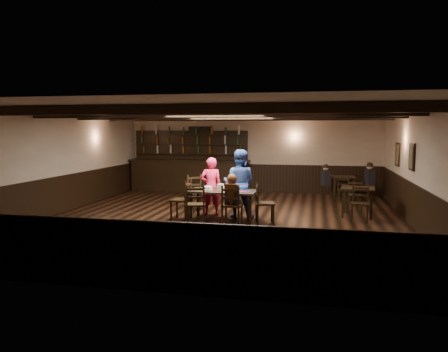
% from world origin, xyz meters
% --- Properties ---
extents(ground, '(10.00, 10.00, 0.00)m').
position_xyz_m(ground, '(0.00, 0.00, 0.00)').
color(ground, black).
rests_on(ground, ground).
extents(room_shell, '(9.02, 10.02, 2.71)m').
position_xyz_m(room_shell, '(0.01, 0.04, 1.75)').
color(room_shell, beige).
rests_on(room_shell, ground).
extents(dining_table, '(1.74, 0.98, 0.75)m').
position_xyz_m(dining_table, '(0.03, -0.11, 0.68)').
color(dining_table, black).
rests_on(dining_table, ground).
extents(chair_near_left, '(0.55, 0.54, 0.97)m').
position_xyz_m(chair_near_left, '(-0.47, -0.84, 0.57)').
color(chair_near_left, black).
rests_on(chair_near_left, ground).
extents(chair_near_right, '(0.47, 0.45, 0.96)m').
position_xyz_m(chair_near_right, '(0.36, -0.73, 0.56)').
color(chair_near_right, black).
rests_on(chair_near_right, ground).
extents(chair_end_left, '(0.47, 0.49, 0.99)m').
position_xyz_m(chair_end_left, '(-0.92, -0.25, 0.58)').
color(chair_end_left, black).
rests_on(chair_end_left, ground).
extents(chair_end_right, '(0.52, 0.54, 0.98)m').
position_xyz_m(chair_end_right, '(1.00, -0.27, 0.57)').
color(chair_end_right, black).
rests_on(chair_end_right, ground).
extents(chair_far_pushed, '(0.64, 0.64, 1.00)m').
position_xyz_m(chair_far_pushed, '(-1.00, 1.09, 0.58)').
color(chair_far_pushed, black).
rests_on(chair_far_pushed, ground).
extents(woman_pink, '(0.64, 0.51, 1.52)m').
position_xyz_m(woman_pink, '(-0.42, 0.49, 0.76)').
color(woman_pink, '#FF3559').
rests_on(woman_pink, ground).
extents(man_blue, '(0.88, 0.70, 1.74)m').
position_xyz_m(man_blue, '(0.35, 0.37, 0.87)').
color(man_blue, navy).
rests_on(man_blue, ground).
extents(seated_person, '(0.32, 0.48, 0.79)m').
position_xyz_m(seated_person, '(0.36, -0.66, 0.81)').
color(seated_person, black).
rests_on(seated_person, ground).
extents(cake, '(0.26, 0.26, 0.08)m').
position_xyz_m(cake, '(-0.37, -0.06, 0.79)').
color(cake, white).
rests_on(cake, dining_table).
extents(plate_stack_a, '(0.17, 0.17, 0.16)m').
position_xyz_m(plate_stack_a, '(-0.02, -0.15, 0.83)').
color(plate_stack_a, white).
rests_on(plate_stack_a, dining_table).
extents(plate_stack_b, '(0.18, 0.18, 0.21)m').
position_xyz_m(plate_stack_b, '(0.24, -0.08, 0.86)').
color(plate_stack_b, white).
rests_on(plate_stack_b, dining_table).
extents(tea_light, '(0.05, 0.05, 0.06)m').
position_xyz_m(tea_light, '(0.10, 0.03, 0.78)').
color(tea_light, '#A5A8AD').
rests_on(tea_light, dining_table).
extents(salt_shaker, '(0.04, 0.04, 0.10)m').
position_xyz_m(salt_shaker, '(0.31, -0.24, 0.80)').
color(salt_shaker, silver).
rests_on(salt_shaker, dining_table).
extents(pepper_shaker, '(0.03, 0.03, 0.09)m').
position_xyz_m(pepper_shaker, '(0.40, -0.19, 0.80)').
color(pepper_shaker, '#A5A8AD').
rests_on(pepper_shaker, dining_table).
extents(drink_glass, '(0.07, 0.07, 0.11)m').
position_xyz_m(drink_glass, '(0.29, -0.04, 0.81)').
color(drink_glass, silver).
rests_on(drink_glass, dining_table).
extents(menu_red, '(0.39, 0.33, 0.00)m').
position_xyz_m(menu_red, '(0.52, -0.23, 0.75)').
color(menu_red, maroon).
rests_on(menu_red, dining_table).
extents(menu_blue, '(0.39, 0.35, 0.00)m').
position_xyz_m(menu_blue, '(0.58, -0.00, 0.75)').
color(menu_blue, '#0F1F4E').
rests_on(menu_blue, dining_table).
extents(bar_counter, '(4.43, 0.70, 2.20)m').
position_xyz_m(bar_counter, '(-2.26, 4.72, 0.73)').
color(bar_counter, black).
rests_on(bar_counter, ground).
extents(back_table_a, '(0.93, 0.93, 0.75)m').
position_xyz_m(back_table_a, '(3.33, 1.12, 0.65)').
color(back_table_a, black).
rests_on(back_table_a, ground).
extents(back_table_b, '(0.78, 0.78, 0.75)m').
position_xyz_m(back_table_b, '(3.11, 3.88, 0.64)').
color(back_table_b, black).
rests_on(back_table_b, ground).
extents(bg_patron_left, '(0.29, 0.37, 0.68)m').
position_xyz_m(bg_patron_left, '(2.56, 3.72, 0.81)').
color(bg_patron_left, black).
rests_on(bg_patron_left, ground).
extents(bg_patron_right, '(0.30, 0.40, 0.75)m').
position_xyz_m(bg_patron_right, '(3.91, 3.80, 0.84)').
color(bg_patron_right, black).
rests_on(bg_patron_right, ground).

